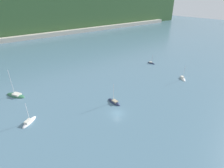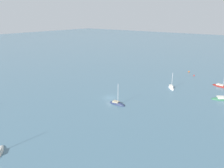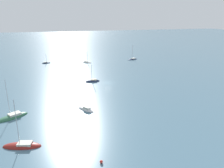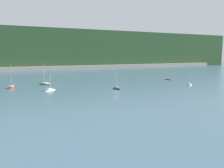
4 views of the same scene
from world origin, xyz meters
name	(u,v)px [view 2 (image 2 of 4)]	position (x,y,z in m)	size (l,w,h in m)	color
ground_plane	(110,98)	(0.00, 0.00, 0.00)	(600.00, 600.00, 0.00)	slate
sailboat_3	(222,87)	(-38.84, 29.46, 0.08)	(4.66, 8.59, 11.53)	maroon
sailboat_4	(117,104)	(3.35, 5.77, 0.08)	(2.12, 6.17, 8.25)	#232D4C
sailboat_5	(223,99)	(-23.47, 33.36, 0.10)	(6.79, 8.93, 11.76)	#2D6647
sailboat_6	(171,88)	(-24.14, 13.32, 0.11)	(5.80, 5.01, 7.36)	silver
mooring_buoy_0	(194,75)	(-48.82, 14.56, 0.30)	(0.60, 0.60, 0.60)	red
mooring_buoy_1	(189,72)	(-54.48, 10.07, 0.36)	(0.73, 0.73, 0.73)	orange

